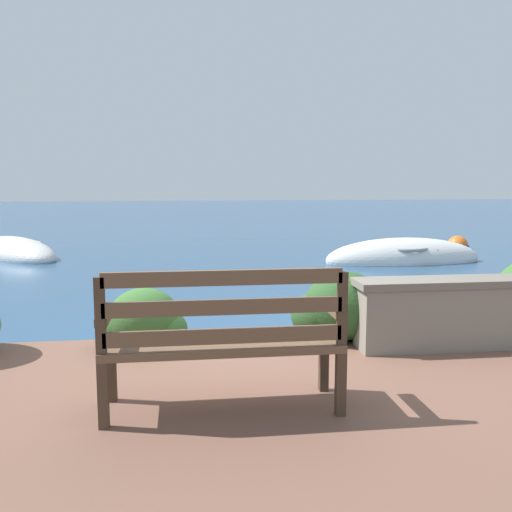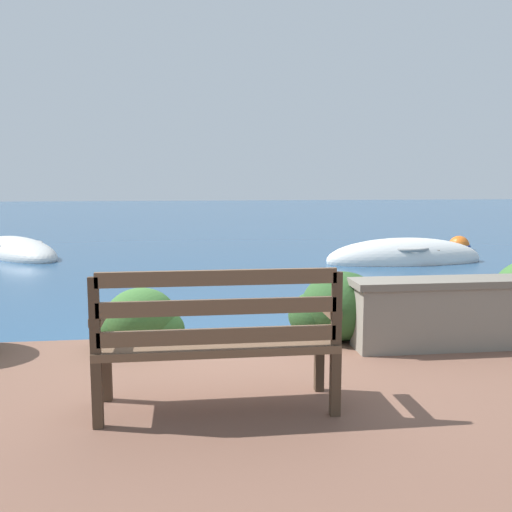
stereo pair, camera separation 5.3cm
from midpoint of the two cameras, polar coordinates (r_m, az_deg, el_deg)
name	(u,v)px [view 1 (the left image)]	position (r m, az deg, el deg)	size (l,w,h in m)	color
ground_plane	(244,357)	(5.49, -1.54, -10.05)	(80.00, 80.00, 0.00)	navy
park_bench	(223,336)	(3.57, -3.77, -8.02)	(1.50, 0.48, 0.93)	#433123
stone_wall	(442,313)	(5.19, 17.83, -5.43)	(1.54, 0.39, 0.61)	gray
hedge_clump_left	(143,322)	(5.04, -11.54, -6.50)	(0.77, 0.56, 0.53)	#38662D
hedge_clump_centre	(343,310)	(5.25, 8.38, -5.39)	(0.92, 0.66, 0.63)	#284C23
rowboat_nearest	(403,259)	(11.89, 14.39, -0.28)	(3.29, 1.16, 0.88)	silver
rowboat_mid	(15,253)	(13.62, -23.10, 0.28)	(2.92, 3.39, 0.72)	silver
mooring_buoy	(457,246)	(14.51, 19.40, 0.98)	(0.54, 0.54, 0.49)	orange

